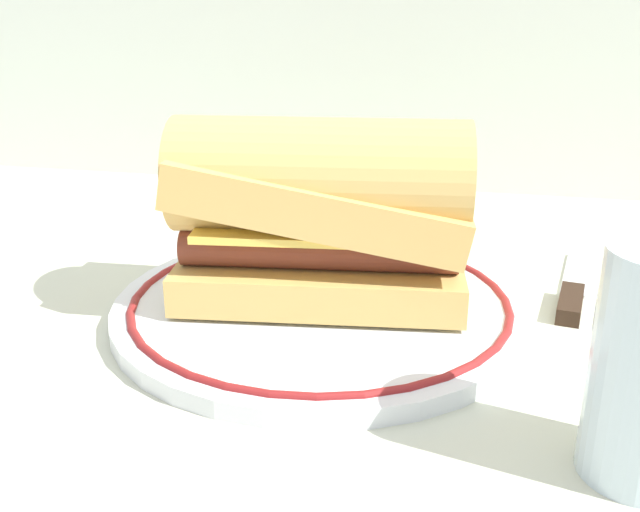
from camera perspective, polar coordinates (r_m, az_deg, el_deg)
The scene contains 4 objects.
ground_plane at distance 0.49m, azimuth 1.25°, elevation -6.24°, with size 1.50×1.50×0.00m, color beige.
plate at distance 0.52m, azimuth -0.00°, elevation -3.85°, with size 0.29×0.29×0.01m.
sausage_sandwich at distance 0.49m, azimuth -0.00°, elevation 3.66°, with size 0.21×0.11×0.12m.
butter_knife at distance 0.59m, azimuth 18.99°, elevation -2.43°, with size 0.04×0.15×0.01m.
Camera 1 is at (0.08, -0.43, 0.22)m, focal length 41.37 mm.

